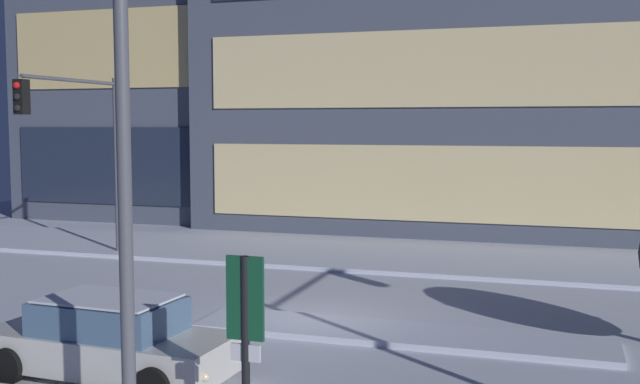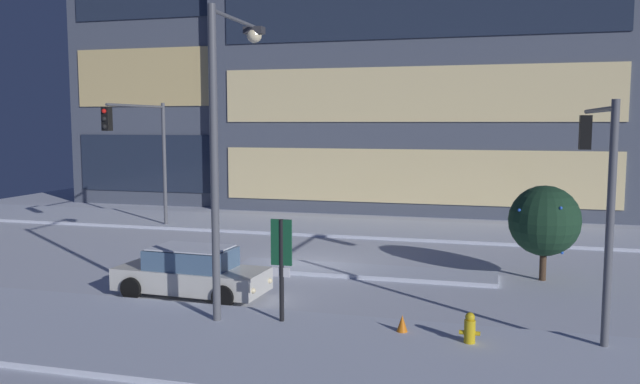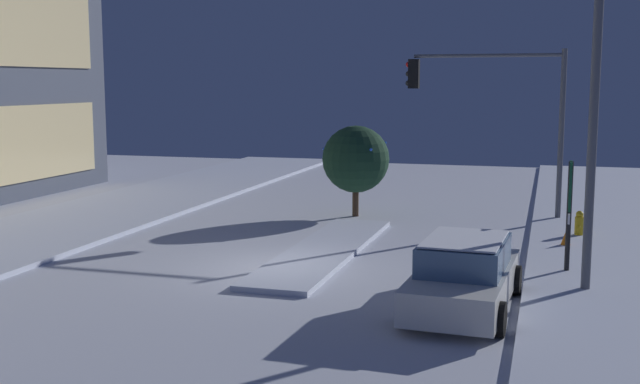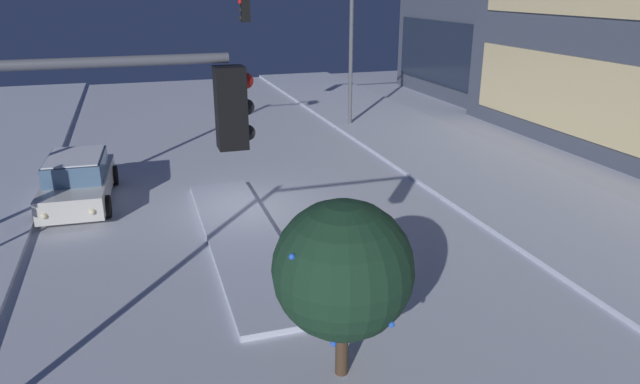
{
  "view_description": "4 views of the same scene",
  "coord_description": "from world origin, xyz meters",
  "views": [
    {
      "loc": [
        5.51,
        -16.45,
        4.58
      ],
      "look_at": [
        -0.1,
        1.06,
        2.94
      ],
      "focal_mm": 43.05,
      "sensor_mm": 36.0,
      "label": 1
    },
    {
      "loc": [
        6.56,
        -22.22,
        5.2
      ],
      "look_at": [
        0.42,
        0.28,
        2.69
      ],
      "focal_mm": 36.49,
      "sensor_mm": 36.0,
      "label": 2
    },
    {
      "loc": [
        -17.91,
        -6.36,
        4.63
      ],
      "look_at": [
        1.6,
        -0.61,
        1.76
      ],
      "focal_mm": 43.83,
      "sensor_mm": 36.0,
      "label": 3
    },
    {
      "loc": [
        15.98,
        -2.88,
        6.31
      ],
      "look_at": [
        3.53,
        1.11,
        1.64
      ],
      "focal_mm": 32.55,
      "sensor_mm": 36.0,
      "label": 4
    }
  ],
  "objects": [
    {
      "name": "construction_cone",
      "position": [
        4.45,
        -6.9,
        0.28
      ],
      "size": [
        0.36,
        0.36,
        0.55
      ],
      "primitive_type": "cone",
      "color": "orange",
      "rests_on": "ground"
    },
    {
      "name": "decorated_tree_median",
      "position": [
        8.12,
        0.03,
        1.99
      ],
      "size": [
        2.32,
        2.33,
        3.15
      ],
      "color": "#473323",
      "rests_on": "ground"
    },
    {
      "name": "traffic_light_corner_near_right",
      "position": [
        9.03,
        -4.52,
        4.05
      ],
      "size": [
        0.32,
        5.31,
        5.71
      ],
      "rotation": [
        0.0,
        0.0,
        1.57
      ],
      "color": "#565960",
      "rests_on": "ground"
    },
    {
      "name": "street_lamp_arched",
      "position": [
        -0.29,
        -6.37,
        5.25
      ],
      "size": [
        0.56,
        3.28,
        8.08
      ],
      "rotation": [
        0.0,
        0.0,
        1.58
      ],
      "color": "#565960",
      "rests_on": "ground"
    },
    {
      "name": "ground",
      "position": [
        0.0,
        0.0,
        0.0
      ],
      "size": [
        52.0,
        52.0,
        0.0
      ],
      "primitive_type": "plane",
      "color": "silver"
    },
    {
      "name": "car_near",
      "position": [
        -2.19,
        -4.79,
        0.71
      ],
      "size": [
        4.71,
        2.2,
        1.49
      ],
      "rotation": [
        0.0,
        0.0,
        -0.05
      ],
      "color": "silver",
      "rests_on": "ground"
    },
    {
      "name": "median_strip",
      "position": [
        2.2,
        -0.57,
        0.07
      ],
      "size": [
        9.0,
        1.8,
        0.14
      ],
      "primitive_type": "cube",
      "color": "silver",
      "rests_on": "ground"
    },
    {
      "name": "parking_info_sign",
      "position": [
        1.36,
        -6.87,
        1.75
      ],
      "size": [
        0.55,
        0.12,
        2.77
      ],
      "rotation": [
        0.0,
        0.0,
        1.56
      ],
      "color": "black",
      "rests_on": "ground"
    },
    {
      "name": "fire_hydrant",
      "position": [
        6.06,
        -7.3,
        0.41
      ],
      "size": [
        0.48,
        0.26,
        0.86
      ],
      "color": "gold",
      "rests_on": "ground"
    }
  ]
}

